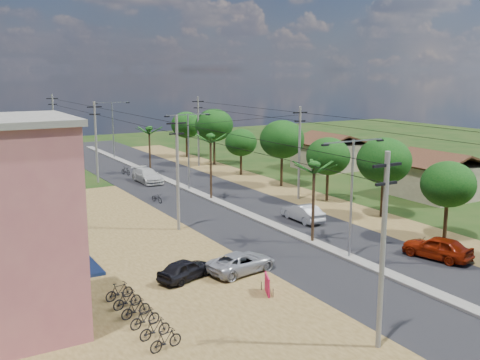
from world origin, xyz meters
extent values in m
plane|color=black|center=(0.00, 0.00, 0.00)|extent=(160.00, 160.00, 0.00)
cube|color=black|center=(0.00, 15.00, 0.02)|extent=(12.00, 110.00, 0.04)
cube|color=#605E56|center=(0.00, 18.00, 0.09)|extent=(1.00, 90.00, 0.18)
cube|color=#503F1B|center=(-15.00, 8.00, 0.02)|extent=(18.00, 46.00, 0.04)
cube|color=#503F1B|center=(8.50, 15.00, 0.01)|extent=(5.00, 90.00, 0.03)
cube|color=#0F1D40|center=(-17.60, 0.00, 3.10)|extent=(0.80, 5.40, 0.15)
cube|color=black|center=(-17.95, 0.00, 1.30)|extent=(0.10, 3.00, 2.40)
cube|color=navy|center=(-17.92, 0.00, 6.50)|extent=(0.12, 4.20, 1.20)
cube|color=#0F1D40|center=(-17.60, 7.00, 3.10)|extent=(0.80, 5.40, 0.15)
cube|color=black|center=(-17.95, 7.00, 1.30)|extent=(0.10, 3.00, 2.40)
cube|color=navy|center=(-17.92, 7.00, 5.85)|extent=(0.12, 4.20, 1.20)
cube|color=#0F1D40|center=(-17.60, 14.00, 3.10)|extent=(0.80, 5.40, 0.15)
cube|color=black|center=(-17.95, 14.00, 1.30)|extent=(0.10, 3.00, 2.40)
cube|color=navy|center=(-17.92, 14.00, 5.20)|extent=(0.12, 4.20, 1.20)
cube|color=gray|center=(20.00, 10.00, 1.65)|extent=(7.00, 7.00, 3.30)
cube|color=gray|center=(21.00, 28.00, 1.65)|extent=(7.00, 7.00, 3.30)
cylinder|color=black|center=(9.30, 0.00, 1.92)|extent=(0.28, 0.28, 3.85)
ellipsoid|color=black|center=(9.30, 0.00, 4.12)|extent=(4.00, 4.00, 3.40)
cylinder|color=black|center=(9.70, 7.00, 2.27)|extent=(0.28, 0.28, 4.55)
ellipsoid|color=black|center=(9.70, 7.00, 4.88)|extent=(4.60, 4.60, 3.91)
cylinder|color=black|center=(9.40, 14.00, 2.03)|extent=(0.28, 0.28, 4.06)
ellipsoid|color=black|center=(9.40, 14.00, 4.35)|extent=(4.20, 4.20, 3.57)
cylinder|color=black|center=(9.60, 22.00, 2.38)|extent=(0.28, 0.28, 4.76)
ellipsoid|color=black|center=(9.60, 22.00, 5.10)|extent=(4.80, 4.80, 4.08)
cylinder|color=black|center=(9.20, 30.00, 1.82)|extent=(0.28, 0.28, 3.64)
ellipsoid|color=black|center=(9.20, 30.00, 3.90)|extent=(3.80, 3.80, 3.23)
cylinder|color=black|center=(9.80, 38.00, 2.45)|extent=(0.28, 0.28, 4.90)
ellipsoid|color=black|center=(9.80, 38.00, 5.25)|extent=(5.00, 5.00, 4.25)
cylinder|color=black|center=(9.50, 46.00, 2.17)|extent=(0.28, 0.28, 4.34)
ellipsoid|color=black|center=(9.50, 46.00, 4.65)|extent=(4.40, 4.40, 3.74)
cylinder|color=black|center=(0.00, 4.00, 2.90)|extent=(0.22, 0.22, 5.80)
cylinder|color=black|center=(0.00, 20.00, 3.10)|extent=(0.22, 0.22, 6.20)
cylinder|color=black|center=(0.00, 36.00, 2.75)|extent=(0.22, 0.22, 5.50)
cylinder|color=gray|center=(0.00, 0.00, 4.00)|extent=(0.16, 0.16, 8.00)
cube|color=gray|center=(1.20, 0.00, 7.90)|extent=(2.40, 0.08, 0.08)
cube|color=gray|center=(-1.20, 0.00, 7.90)|extent=(2.40, 0.08, 0.08)
cube|color=black|center=(2.30, 0.00, 7.80)|extent=(0.50, 0.18, 0.12)
cube|color=black|center=(-2.30, 0.00, 7.80)|extent=(0.50, 0.18, 0.12)
cylinder|color=gray|center=(0.00, 25.00, 4.00)|extent=(0.16, 0.16, 8.00)
cube|color=gray|center=(1.20, 25.00, 7.90)|extent=(2.40, 0.08, 0.08)
cube|color=gray|center=(-1.20, 25.00, 7.90)|extent=(2.40, 0.08, 0.08)
cube|color=black|center=(2.30, 25.00, 7.80)|extent=(0.50, 0.18, 0.12)
cube|color=black|center=(-2.30, 25.00, 7.80)|extent=(0.50, 0.18, 0.12)
cylinder|color=gray|center=(0.00, 50.00, 4.00)|extent=(0.16, 0.16, 8.00)
cube|color=gray|center=(1.20, 50.00, 7.90)|extent=(2.40, 0.08, 0.08)
cube|color=gray|center=(-1.20, 50.00, 7.90)|extent=(2.40, 0.08, 0.08)
cube|color=black|center=(2.30, 50.00, 7.80)|extent=(0.50, 0.18, 0.12)
cube|color=black|center=(-2.30, 50.00, 7.80)|extent=(0.50, 0.18, 0.12)
cylinder|color=#605E56|center=(-7.00, -10.00, 4.50)|extent=(0.24, 0.24, 9.00)
cube|color=black|center=(-7.00, -10.00, 8.40)|extent=(1.60, 0.12, 0.12)
cube|color=black|center=(-7.00, -10.00, 7.60)|extent=(1.20, 0.12, 0.12)
cylinder|color=#605E56|center=(-7.00, 12.00, 4.50)|extent=(0.24, 0.24, 9.00)
cube|color=black|center=(-7.00, 12.00, 8.40)|extent=(1.60, 0.12, 0.12)
cube|color=black|center=(-7.00, 12.00, 7.60)|extent=(1.20, 0.12, 0.12)
cylinder|color=#605E56|center=(-7.00, 34.00, 4.50)|extent=(0.24, 0.24, 9.00)
cube|color=black|center=(-7.00, 34.00, 8.40)|extent=(1.60, 0.12, 0.12)
cube|color=black|center=(-7.00, 34.00, 7.60)|extent=(1.20, 0.12, 0.12)
cylinder|color=#605E56|center=(-7.00, 55.00, 4.50)|extent=(0.24, 0.24, 9.00)
cube|color=black|center=(-7.00, 55.00, 8.40)|extent=(1.60, 0.12, 0.12)
cube|color=black|center=(-7.00, 55.00, 7.60)|extent=(1.20, 0.12, 0.12)
cylinder|color=#605E56|center=(7.50, 16.00, 4.50)|extent=(0.24, 0.24, 9.00)
cube|color=black|center=(7.50, 16.00, 8.40)|extent=(1.60, 0.12, 0.12)
cube|color=black|center=(7.50, 16.00, 7.60)|extent=(1.20, 0.12, 0.12)
cylinder|color=#605E56|center=(7.50, 38.00, 4.50)|extent=(0.24, 0.24, 9.00)
cube|color=black|center=(7.50, 38.00, 8.40)|extent=(1.60, 0.12, 0.12)
cube|color=black|center=(7.50, 38.00, 7.60)|extent=(1.20, 0.12, 0.12)
imported|color=maroon|center=(5.00, -2.97, 0.77)|extent=(2.98, 4.87, 1.55)
imported|color=#96989D|center=(2.95, 9.18, 0.72)|extent=(1.61, 4.38, 1.43)
imported|color=#AAAAA6|center=(-2.29, 31.04, 0.77)|extent=(2.28, 5.34, 1.53)
imported|color=#96989D|center=(-7.50, 1.39, 0.63)|extent=(4.85, 2.86, 1.27)
imported|color=black|center=(-11.03, 2.02, 0.63)|extent=(3.98, 2.68, 1.26)
imported|color=black|center=(5.20, -1.99, 0.51)|extent=(0.73, 1.97, 1.03)
imported|color=black|center=(-5.00, 21.48, 0.43)|extent=(0.87, 1.72, 0.86)
imported|color=black|center=(-2.88, 36.63, 0.50)|extent=(0.95, 1.72, 1.00)
cube|color=#B2103B|center=(-8.00, -2.30, 0.55)|extent=(0.62, 1.25, 1.11)
cylinder|color=black|center=(-8.00, -2.91, 0.28)|extent=(0.04, 0.04, 0.55)
cylinder|color=black|center=(-8.00, -1.69, 0.28)|extent=(0.04, 0.04, 0.55)
imported|color=black|center=(-15.41, -5.38, 0.50)|extent=(1.72, 0.76, 1.00)
imported|color=black|center=(-15.41, -4.08, 0.50)|extent=(1.72, 0.76, 1.00)
imported|color=black|center=(-15.41, -2.78, 0.50)|extent=(1.72, 0.76, 1.00)
imported|color=black|center=(-15.41, -1.48, 0.50)|extent=(1.72, 0.76, 1.00)
imported|color=black|center=(-15.41, -0.18, 0.50)|extent=(1.72, 0.76, 1.00)
imported|color=black|center=(-15.41, 1.12, 0.50)|extent=(1.72, 0.76, 1.00)
camera|label=1|loc=(-24.24, -27.15, 12.38)|focal=42.00mm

